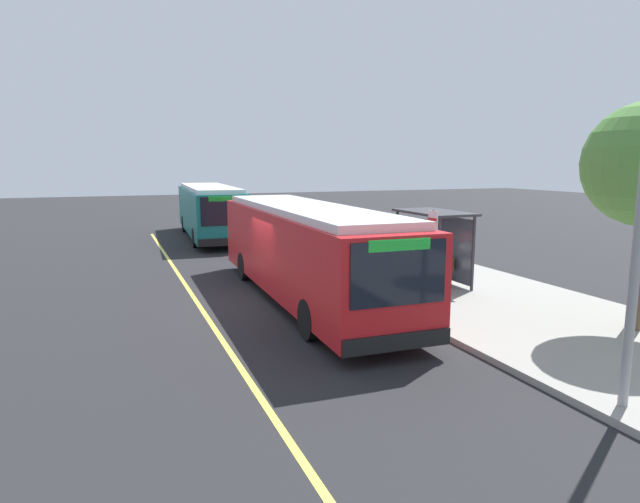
{
  "coord_description": "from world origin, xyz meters",
  "views": [
    {
      "loc": [
        15.71,
        -4.57,
        4.19
      ],
      "look_at": [
        1.82,
        0.89,
        1.76
      ],
      "focal_mm": 30.34,
      "sensor_mm": 36.0,
      "label": 1
    }
  ],
  "objects_px": {
    "transit_bus_main": "(306,249)",
    "pedestrian_commuter": "(384,249)",
    "transit_bus_second": "(210,210)",
    "route_sign_post": "(432,246)",
    "waiting_bench": "(435,268)"
  },
  "relations": [
    {
      "from": "transit_bus_second",
      "to": "route_sign_post",
      "type": "xyz_separation_m",
      "value": [
        18.17,
        2.89,
        0.34
      ]
    },
    {
      "from": "transit_bus_second",
      "to": "pedestrian_commuter",
      "type": "xyz_separation_m",
      "value": [
        13.56,
        3.86,
        -0.5
      ]
    },
    {
      "from": "transit_bus_main",
      "to": "route_sign_post",
      "type": "relative_size",
      "value": 4.28
    },
    {
      "from": "transit_bus_second",
      "to": "route_sign_post",
      "type": "bearing_deg",
      "value": 9.04
    },
    {
      "from": "transit_bus_second",
      "to": "waiting_bench",
      "type": "bearing_deg",
      "value": 18.49
    },
    {
      "from": "waiting_bench",
      "to": "transit_bus_main",
      "type": "bearing_deg",
      "value": -87.58
    },
    {
      "from": "transit_bus_second",
      "to": "pedestrian_commuter",
      "type": "height_order",
      "value": "transit_bus_second"
    },
    {
      "from": "route_sign_post",
      "to": "pedestrian_commuter",
      "type": "height_order",
      "value": "route_sign_post"
    },
    {
      "from": "transit_bus_second",
      "to": "route_sign_post",
      "type": "relative_size",
      "value": 4.04
    },
    {
      "from": "transit_bus_second",
      "to": "route_sign_post",
      "type": "distance_m",
      "value": 18.41
    },
    {
      "from": "route_sign_post",
      "to": "pedestrian_commuter",
      "type": "relative_size",
      "value": 1.66
    },
    {
      "from": "transit_bus_second",
      "to": "waiting_bench",
      "type": "relative_size",
      "value": 7.08
    },
    {
      "from": "route_sign_post",
      "to": "pedestrian_commuter",
      "type": "bearing_deg",
      "value": 168.1
    },
    {
      "from": "transit_bus_main",
      "to": "pedestrian_commuter",
      "type": "bearing_deg",
      "value": 115.87
    },
    {
      "from": "transit_bus_main",
      "to": "transit_bus_second",
      "type": "relative_size",
      "value": 1.06
    }
  ]
}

